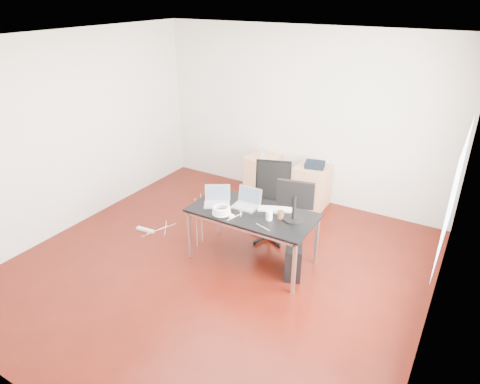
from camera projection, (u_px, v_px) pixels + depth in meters
The scene contains 18 objects.
room_shell at pixel (219, 167), 4.96m from camera, with size 5.00×5.00×5.00m.
desk at pixel (252, 215), 5.42m from camera, with size 1.60×0.80×0.73m.
office_chair at pixel (271, 197), 6.04m from camera, with size 0.61×0.63×1.08m.
filing_cabinet_left at pixel (263, 175), 7.41m from camera, with size 0.50×0.50×0.70m, color tan.
filing_cabinet_right at pixel (312, 186), 6.99m from camera, with size 0.50×0.50×0.70m, color tan.
pc_tower at pixel (293, 258), 5.36m from camera, with size 0.20×0.45×0.44m, color black.
wastebasket at pixel (265, 196), 7.16m from camera, with size 0.24×0.24×0.28m, color black.
power_strip at pixel (145, 230), 6.39m from camera, with size 0.30×0.06×0.04m, color white.
laptop_left at pixel (217, 200), 5.57m from camera, with size 0.41×0.39×0.23m.
laptop_right at pixel (247, 202), 5.51m from camera, with size 0.33×0.26×0.23m.
monitor at pixel (295, 199), 5.10m from camera, with size 0.45×0.26×0.51m.
keyboard at pixel (275, 209), 5.44m from camera, with size 0.44×0.14×0.02m, color white.
cup_white at pixel (269, 215), 5.19m from camera, with size 0.08×0.08×0.12m, color white.
cup_brown at pixel (280, 215), 5.22m from camera, with size 0.08×0.08×0.10m, color brown.
cable_coil at pixel (221, 210), 5.32m from camera, with size 0.24×0.24×0.11m.
power_adapter at pixel (231, 216), 5.27m from camera, with size 0.07×0.07×0.03m, color white.
speaker at pixel (263, 153), 7.16m from camera, with size 0.09×0.08×0.18m, color #9E9E9E.
navy_garment at pixel (315, 165), 6.79m from camera, with size 0.30×0.24×0.09m, color black.
Camera 1 is at (2.59, -3.83, 3.29)m, focal length 32.00 mm.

